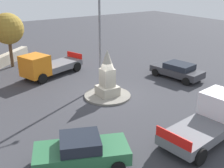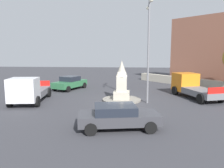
% 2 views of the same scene
% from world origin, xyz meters
% --- Properties ---
extents(ground_plane, '(80.00, 80.00, 0.00)m').
position_xyz_m(ground_plane, '(0.00, 0.00, 0.00)').
color(ground_plane, '#38383D').
extents(traffic_island, '(3.32, 3.32, 0.14)m').
position_xyz_m(traffic_island, '(0.00, 0.00, 0.07)').
color(traffic_island, gray).
rests_on(traffic_island, ground).
extents(monument, '(1.35, 1.35, 3.30)m').
position_xyz_m(monument, '(0.00, 0.00, 1.58)').
color(monument, '#B2AA99').
rests_on(monument, traffic_island).
extents(streetlamp, '(3.24, 0.28, 8.47)m').
position_xyz_m(streetlamp, '(-0.72, -2.14, 5.04)').
color(streetlamp, slate).
rests_on(streetlamp, ground).
extents(car_dark_grey_passing, '(2.66, 4.63, 1.33)m').
position_xyz_m(car_dark_grey_passing, '(-7.05, -0.08, 0.71)').
color(car_dark_grey_passing, '#38383D').
rests_on(car_dark_grey_passing, ground).
extents(car_green_far_side, '(4.59, 3.28, 1.48)m').
position_xyz_m(car_green_far_side, '(5.19, 5.95, 0.75)').
color(car_green_far_side, '#2D6B42').
rests_on(car_green_far_side, ground).
extents(truck_white_parked_left, '(5.45, 2.91, 2.20)m').
position_xyz_m(truck_white_parked_left, '(-1.74, 7.50, 1.03)').
color(truck_white_parked_left, silver).
rests_on(truck_white_parked_left, ground).
extents(truck_orange_near_island, '(5.84, 3.69, 2.12)m').
position_xyz_m(truck_orange_near_island, '(2.07, -6.44, 1.00)').
color(truck_orange_near_island, orange).
rests_on(truck_orange_near_island, ground).
extents(stone_boundary_wall, '(13.49, 12.48, 1.01)m').
position_xyz_m(stone_boundary_wall, '(7.92, -8.62, 0.50)').
color(stone_boundary_wall, '#B2AA99').
rests_on(stone_boundary_wall, ground).
extents(corner_building, '(11.72, 11.48, 8.52)m').
position_xyz_m(corner_building, '(11.04, -12.01, 4.26)').
color(corner_building, '#935B47').
rests_on(corner_building, ground).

